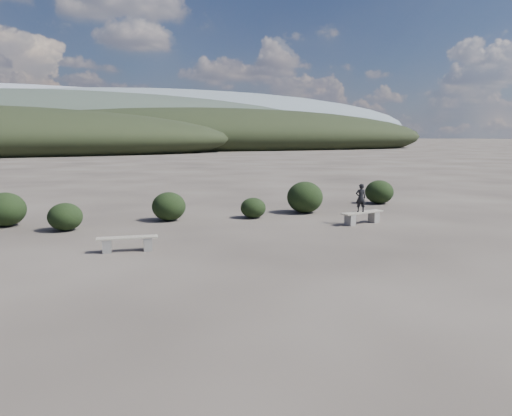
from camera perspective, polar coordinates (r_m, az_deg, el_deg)
name	(u,v)px	position (r m, az deg, el deg)	size (l,w,h in m)	color
ground	(322,274)	(11.77, 7.59, -7.50)	(1200.00, 1200.00, 0.00)	#322C27
bench_left	(127,243)	(14.30, -14.48, -3.85)	(1.68, 0.58, 0.41)	slate
bench_right	(362,216)	(18.61, 12.04, -0.95)	(1.83, 0.69, 0.45)	slate
seated_person	(361,198)	(18.44, 11.88, 1.14)	(0.38, 0.25, 1.03)	black
shrub_a	(65,217)	(18.07, -20.98, -0.94)	(1.15, 1.15, 0.94)	black
shrub_b	(169,206)	(19.14, -9.93, 0.18)	(1.27, 1.27, 1.09)	black
shrub_c	(253,208)	(19.50, -0.33, 0.02)	(1.00, 1.00, 0.80)	black
shrub_d	(305,197)	(20.89, 5.61, 1.23)	(1.50, 1.50, 1.31)	black
shrub_e	(379,192)	(24.37, 13.91, 1.79)	(1.34, 1.34, 1.11)	black
shrub_f	(5,209)	(19.78, -26.75, -0.15)	(1.43, 1.43, 1.21)	black
mountain_ridges	(40,124)	(348.90, -23.41, 8.77)	(500.00, 400.00, 56.00)	black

